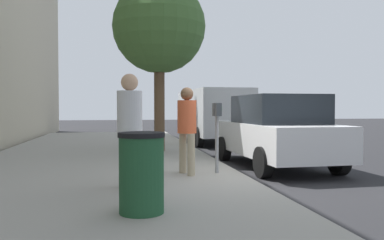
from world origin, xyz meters
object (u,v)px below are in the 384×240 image
at_px(parking_meter, 217,123).
at_px(trash_bin, 142,172).
at_px(traffic_signal, 164,79).
at_px(parked_van_far, 213,113).
at_px(parked_sedan_near, 275,131).
at_px(pedestrian_at_meter, 187,124).
at_px(street_tree, 159,28).
at_px(pedestrian_bystander, 130,120).

xyz_separation_m(parking_meter, trash_bin, (-2.78, 1.65, -0.51)).
bearing_deg(traffic_signal, parked_van_far, -75.12).
relative_size(parked_sedan_near, parked_van_far, 0.85).
distance_m(pedestrian_at_meter, street_tree, 5.11).
distance_m(parked_sedan_near, traffic_signal, 6.78).
xyz_separation_m(parked_sedan_near, trash_bin, (-4.24, 3.50, -0.24)).
distance_m(traffic_signal, trash_bin, 10.74).
bearing_deg(parking_meter, street_tree, 10.06).
bearing_deg(parked_sedan_near, pedestrian_bystander, 127.12).
distance_m(parking_meter, trash_bin, 3.28).
bearing_deg(street_tree, parking_meter, -169.94).
xyz_separation_m(street_tree, trash_bin, (-7.03, 0.90, -3.22)).
bearing_deg(street_tree, traffic_signal, -8.50).
xyz_separation_m(pedestrian_bystander, parked_sedan_near, (2.73, -3.61, -0.37)).
height_order(pedestrian_bystander, parked_van_far, parked_van_far).
height_order(parking_meter, trash_bin, parking_meter).
height_order(pedestrian_at_meter, traffic_signal, traffic_signal).
relative_size(pedestrian_bystander, traffic_signal, 0.52).
distance_m(parked_sedan_near, parked_van_far, 6.79).
xyz_separation_m(pedestrian_bystander, street_tree, (5.52, -1.01, 2.61)).
relative_size(pedestrian_bystander, parked_van_far, 0.36).
bearing_deg(parked_sedan_near, parking_meter, 128.41).
bearing_deg(trash_bin, traffic_signal, -7.69).
relative_size(parked_van_far, traffic_signal, 1.46).
distance_m(parked_sedan_near, street_tree, 4.84).
bearing_deg(parked_van_far, parking_meter, 167.41).
bearing_deg(trash_bin, street_tree, -7.30).
bearing_deg(parked_van_far, trash_bin, 162.42).
bearing_deg(pedestrian_bystander, pedestrian_at_meter, 20.81).
relative_size(parked_van_far, trash_bin, 5.19).
bearing_deg(parking_meter, pedestrian_at_meter, 96.09).
bearing_deg(street_tree, parked_van_far, -32.99).
height_order(parked_sedan_near, street_tree, street_tree).
relative_size(parked_sedan_near, trash_bin, 4.40).
bearing_deg(pedestrian_at_meter, street_tree, 75.40).
xyz_separation_m(street_tree, traffic_signal, (3.44, -0.51, -1.31)).
relative_size(pedestrian_at_meter, pedestrian_bystander, 0.92).
xyz_separation_m(pedestrian_at_meter, pedestrian_bystander, (-1.20, 1.14, 0.11)).
distance_m(pedestrian_at_meter, trash_bin, 2.95).
bearing_deg(pedestrian_at_meter, pedestrian_bystander, -149.77).
bearing_deg(traffic_signal, pedestrian_bystander, 170.33).
height_order(street_tree, trash_bin, street_tree).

